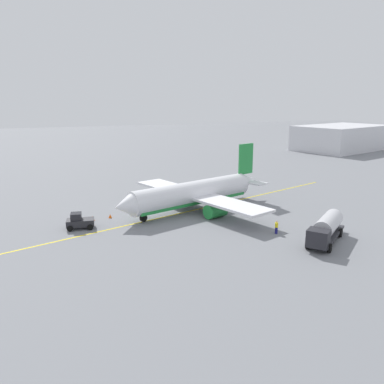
{
  "coord_description": "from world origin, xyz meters",
  "views": [
    {
      "loc": [
        22.14,
        56.21,
        17.26
      ],
      "look_at": [
        0.0,
        0.0,
        3.0
      ],
      "focal_mm": 37.4,
      "sensor_mm": 36.0,
      "label": 1
    }
  ],
  "objects_px": {
    "refueling_worker": "(276,227)",
    "safety_cone_nose": "(110,216)",
    "pushback_tug": "(79,221)",
    "fuel_tanker": "(326,228)",
    "safety_cone_wingtip": "(92,218)",
    "airplane": "(194,194)"
  },
  "relations": [
    {
      "from": "fuel_tanker",
      "to": "airplane",
      "type": "bearing_deg",
      "value": -63.02
    },
    {
      "from": "refueling_worker",
      "to": "safety_cone_nose",
      "type": "distance_m",
      "value": 24.11
    },
    {
      "from": "pushback_tug",
      "to": "refueling_worker",
      "type": "distance_m",
      "value": 26.3
    },
    {
      "from": "pushback_tug",
      "to": "refueling_worker",
      "type": "height_order",
      "value": "pushback_tug"
    },
    {
      "from": "safety_cone_nose",
      "to": "safety_cone_wingtip",
      "type": "height_order",
      "value": "safety_cone_wingtip"
    },
    {
      "from": "airplane",
      "to": "pushback_tug",
      "type": "height_order",
      "value": "airplane"
    },
    {
      "from": "fuel_tanker",
      "to": "pushback_tug",
      "type": "relative_size",
      "value": 2.43
    },
    {
      "from": "safety_cone_wingtip",
      "to": "refueling_worker",
      "type": "bearing_deg",
      "value": 145.95
    },
    {
      "from": "airplane",
      "to": "refueling_worker",
      "type": "height_order",
      "value": "airplane"
    },
    {
      "from": "fuel_tanker",
      "to": "safety_cone_wingtip",
      "type": "height_order",
      "value": "fuel_tanker"
    },
    {
      "from": "airplane",
      "to": "safety_cone_nose",
      "type": "xyz_separation_m",
      "value": [
        13.13,
        -0.62,
        -2.36
      ]
    },
    {
      "from": "fuel_tanker",
      "to": "safety_cone_nose",
      "type": "height_order",
      "value": "fuel_tanker"
    },
    {
      "from": "fuel_tanker",
      "to": "pushback_tug",
      "type": "xyz_separation_m",
      "value": [
        27.58,
        -16.31,
        -0.71
      ]
    },
    {
      "from": "safety_cone_nose",
      "to": "pushback_tug",
      "type": "bearing_deg",
      "value": 35.97
    },
    {
      "from": "safety_cone_nose",
      "to": "airplane",
      "type": "bearing_deg",
      "value": 177.28
    },
    {
      "from": "airplane",
      "to": "safety_cone_wingtip",
      "type": "distance_m",
      "value": 15.92
    },
    {
      "from": "refueling_worker",
      "to": "safety_cone_wingtip",
      "type": "xyz_separation_m",
      "value": [
        21.55,
        -14.56,
        -0.48
      ]
    },
    {
      "from": "airplane",
      "to": "fuel_tanker",
      "type": "distance_m",
      "value": 21.46
    },
    {
      "from": "airplane",
      "to": "pushback_tug",
      "type": "relative_size",
      "value": 7.2
    },
    {
      "from": "refueling_worker",
      "to": "fuel_tanker",
      "type": "bearing_deg",
      "value": 129.06
    },
    {
      "from": "refueling_worker",
      "to": "safety_cone_nose",
      "type": "relative_size",
      "value": 2.99
    },
    {
      "from": "pushback_tug",
      "to": "fuel_tanker",
      "type": "bearing_deg",
      "value": 149.4
    }
  ]
}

